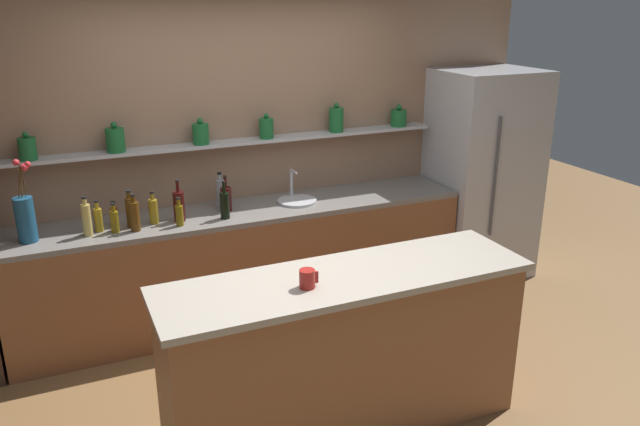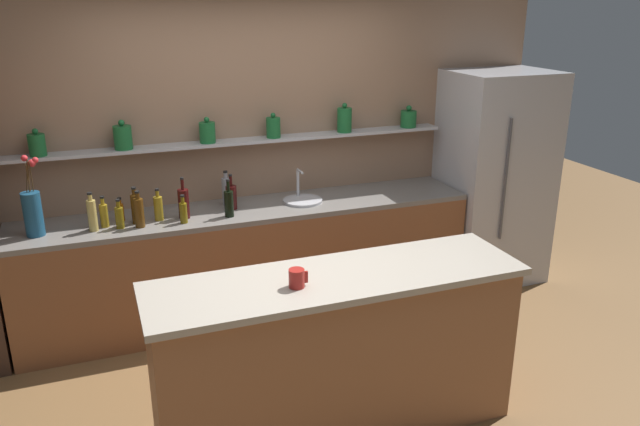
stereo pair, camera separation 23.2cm
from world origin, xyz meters
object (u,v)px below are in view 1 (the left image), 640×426
Objects in this scene: bottle_spirit_0 at (135,216)px; bottle_oil_5 at (98,219)px; bottle_oil_1 at (180,214)px; bottle_wine_7 at (226,198)px; bottle_wine_3 at (225,205)px; bottle_spirit_10 at (87,219)px; refrigerator at (482,175)px; bottle_spirit_2 at (220,192)px; bottle_wine_11 at (179,206)px; bottle_oil_8 at (115,221)px; flower_vase at (25,216)px; bottle_sauce_6 at (114,215)px; coffee_mug at (307,279)px; bottle_oil_4 at (153,211)px; sink_fixture at (297,199)px; bottle_spirit_9 at (130,212)px.

bottle_spirit_0 is 1.17× the size of bottle_oil_5.
bottle_spirit_0 is 1.27× the size of bottle_oil_1.
bottle_wine_7 reaches higher than bottle_spirit_0.
bottle_spirit_10 is (-0.97, 0.04, 0.01)m from bottle_wine_3.
refrigerator is 2.41m from bottle_spirit_2.
bottle_wine_3 is 0.33m from bottle_wine_11.
bottle_wine_11 is (-2.77, -0.02, 0.09)m from refrigerator.
bottle_oil_8 is at bearing -32.21° from bottle_oil_5.
bottle_wine_7 is (1.41, 0.08, -0.08)m from flower_vase.
bottle_spirit_0 is at bearing -56.90° from bottle_sauce_6.
bottle_spirit_2 is at bearing 89.54° from coffee_mug.
bottle_oil_4 reaches higher than bottle_sauce_6.
bottle_oil_4 is 2.30× the size of coffee_mug.
bottle_spirit_0 reaches higher than sink_fixture.
bottle_spirit_2 is (-0.59, 0.13, 0.10)m from sink_fixture.
bottle_oil_4 is (0.15, 0.10, -0.02)m from bottle_spirit_0.
bottle_spirit_0 is at bearing -6.67° from bottle_spirit_10.
bottle_wine_7 is 0.86m from bottle_oil_8.
bottle_oil_8 is (0.56, -0.06, -0.10)m from flower_vase.
bottle_oil_1 is (0.31, -0.02, -0.03)m from bottle_spirit_0.
coffee_mug is (0.03, -1.53, 0.04)m from bottle_wine_3.
bottle_oil_1 is (-0.98, -0.17, 0.06)m from sink_fixture.
bottle_spirit_2 reaches higher than bottle_spirit_9.
bottle_wine_7 is at bearing 25.42° from bottle_oil_1.
bottle_oil_1 is at bearing -37.60° from bottle_oil_4.
bottle_spirit_9 reaches higher than bottle_oil_5.
bottle_spirit_9 is (-1.31, -0.06, 0.10)m from sink_fixture.
bottle_sauce_6 is (-0.77, 0.19, -0.03)m from bottle_wine_3.
bottle_oil_1 is 0.49m from bottle_spirit_2.
bottle_spirit_9 is 0.97× the size of bottle_spirit_10.
coffee_mug is (0.35, -1.61, 0.03)m from bottle_wine_11.
bottle_wine_7 is (0.40, 0.19, 0.01)m from bottle_oil_1.
bottle_spirit_10 reaches higher than coffee_mug.
flower_vase is 1.99× the size of bottle_wine_7.
refrigerator reaches higher than bottle_oil_5.
sink_fixture is at bearing 4.98° from bottle_oil_8.
bottle_oil_8 is at bearing -164.85° from bottle_oil_4.
bottle_wine_7 reaches higher than bottle_sauce_6.
bottle_oil_5 is at bearing -175.36° from bottle_wine_7.
bottle_wine_7 is at bearing 178.32° from sink_fixture.
refrigerator is 2.39m from bottle_wine_7.
bottle_spirit_9 is at bearing 172.22° from bottle_wine_3.
bottle_spirit_9 is 0.30m from bottle_spirit_10.
bottle_wine_3 is at bearing -3.64° from flower_vase.
bottle_oil_4 is at bearing 4.54° from bottle_spirit_9.
bottle_spirit_0 is at bearing -157.88° from bottle_spirit_2.
bottle_oil_8 is 0.69× the size of bottle_wine_11.
bottle_wine_3 is at bearing -166.55° from sink_fixture.
bottle_spirit_10 is at bearing -166.35° from bottle_spirit_2.
bottle_wine_3 is at bearing 3.54° from bottle_oil_1.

